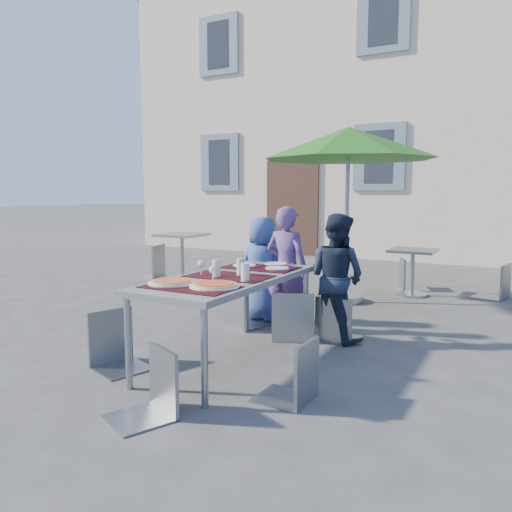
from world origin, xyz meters
The scene contains 23 objects.
ground centered at (0.00, 0.00, 0.00)m, with size 90.00×90.00×0.00m, color #3F3F41.
building centered at (0.00, 11.50, 4.85)m, with size 13.60×8.20×11.10m.
dining_table centered at (0.67, 0.38, 0.70)m, with size 0.80×1.85×0.76m.
pizza_near_left centered at (0.47, -0.14, 0.77)m, with size 0.37×0.37×0.03m.
pizza_near_right centered at (0.83, -0.09, 0.77)m, with size 0.38×0.38×0.03m.
glassware centered at (0.71, 0.30, 0.83)m, with size 0.56×0.44×0.15m.
place_settings centered at (0.68, 1.03, 0.76)m, with size 0.62×0.47×0.01m.
child_0 centered at (0.25, 1.76, 0.60)m, with size 0.58×0.38×1.19m, color #355093.
child_1 centered at (0.65, 1.56, 0.66)m, with size 0.48×0.31×1.32m, color #5E3E7E.
child_2 centered at (1.24, 1.46, 0.63)m, with size 0.61×0.35×1.26m, color #182336.
chair_0 centered at (0.19, 1.44, 0.50)m, with size 0.49×0.49×0.86m.
chair_1 centered at (0.87, 1.24, 0.54)m, with size 0.55×0.55×0.93m.
chair_2 centered at (1.27, 1.41, 0.49)m, with size 0.39×0.40×0.85m.
chair_3 centered at (-0.11, -0.17, 0.53)m, with size 0.51×0.51×0.90m.
chair_4 centered at (1.50, -0.10, 0.48)m, with size 0.38×0.38×0.84m.
chair_5 centered at (0.77, -0.76, 0.49)m, with size 0.49×0.50×0.84m.
patio_umbrella centered at (0.76, 3.18, 2.06)m, with size 2.26×2.26×2.30m.
cafe_table_0 centered at (-2.24, 3.57, 0.53)m, with size 0.72×0.72×0.77m.
bg_chair_l_0 centered at (-2.60, 3.53, 0.63)m, with size 0.58×0.57×1.06m.
bg_chair_r_0 centered at (-1.16, 3.61, 0.52)m, with size 0.53×0.52×0.89m.
cafe_table_1 centered at (1.46, 4.01, 0.42)m, with size 0.62×0.62×0.66m.
bg_chair_l_1 centered at (1.32, 4.48, 0.51)m, with size 0.51×0.51×0.88m.
bg_chair_r_1 centered at (2.54, 4.36, 0.54)m, with size 0.49×0.49×0.93m.
Camera 1 is at (2.87, -3.16, 1.46)m, focal length 35.00 mm.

